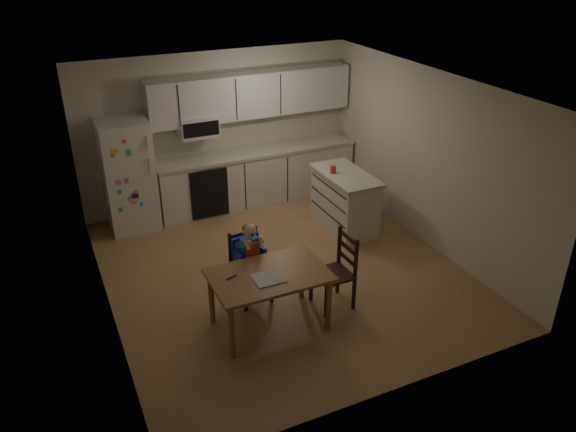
{
  "coord_description": "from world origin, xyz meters",
  "views": [
    {
      "loc": [
        -2.65,
        -5.89,
        4.09
      ],
      "look_at": [
        -0.11,
        -0.41,
        1.04
      ],
      "focal_mm": 35.0,
      "sensor_mm": 36.0,
      "label": 1
    }
  ],
  "objects_px": {
    "red_cup": "(333,169)",
    "dining_table": "(269,281)",
    "refrigerator": "(128,175)",
    "kitchen_island": "(345,201)",
    "chair_side": "(340,265)",
    "chair_booster": "(249,253)"
  },
  "relations": [
    {
      "from": "chair_booster",
      "to": "chair_side",
      "type": "distance_m",
      "value": 1.11
    },
    {
      "from": "chair_booster",
      "to": "chair_side",
      "type": "relative_size",
      "value": 1.11
    },
    {
      "from": "refrigerator",
      "to": "red_cup",
      "type": "relative_size",
      "value": 15.08
    },
    {
      "from": "kitchen_island",
      "to": "refrigerator",
      "type": "bearing_deg",
      "value": 154.53
    },
    {
      "from": "red_cup",
      "to": "kitchen_island",
      "type": "bearing_deg",
      "value": -34.48
    },
    {
      "from": "dining_table",
      "to": "refrigerator",
      "type": "bearing_deg",
      "value": 106.43
    },
    {
      "from": "dining_table",
      "to": "red_cup",
      "type": "bearing_deg",
      "value": 45.47
    },
    {
      "from": "kitchen_island",
      "to": "dining_table",
      "type": "bearing_deg",
      "value": -138.66
    },
    {
      "from": "refrigerator",
      "to": "chair_side",
      "type": "height_order",
      "value": "refrigerator"
    },
    {
      "from": "refrigerator",
      "to": "kitchen_island",
      "type": "relative_size",
      "value": 1.41
    },
    {
      "from": "red_cup",
      "to": "dining_table",
      "type": "distance_m",
      "value": 2.65
    },
    {
      "from": "refrigerator",
      "to": "red_cup",
      "type": "height_order",
      "value": "refrigerator"
    },
    {
      "from": "refrigerator",
      "to": "dining_table",
      "type": "height_order",
      "value": "refrigerator"
    },
    {
      "from": "kitchen_island",
      "to": "chair_booster",
      "type": "xyz_separation_m",
      "value": [
        -2.01,
        -1.15,
        0.19
      ]
    },
    {
      "from": "kitchen_island",
      "to": "dining_table",
      "type": "xyz_separation_m",
      "value": [
        -2.0,
        -1.76,
        0.16
      ]
    },
    {
      "from": "chair_booster",
      "to": "chair_side",
      "type": "height_order",
      "value": "chair_booster"
    },
    {
      "from": "chair_booster",
      "to": "dining_table",
      "type": "bearing_deg",
      "value": -97.11
    },
    {
      "from": "refrigerator",
      "to": "chair_side",
      "type": "distance_m",
      "value": 3.65
    },
    {
      "from": "red_cup",
      "to": "dining_table",
      "type": "bearing_deg",
      "value": -134.53
    },
    {
      "from": "kitchen_island",
      "to": "red_cup",
      "type": "height_order",
      "value": "red_cup"
    },
    {
      "from": "refrigerator",
      "to": "chair_booster",
      "type": "bearing_deg",
      "value": -70.02
    },
    {
      "from": "red_cup",
      "to": "chair_booster",
      "type": "relative_size",
      "value": 0.11
    }
  ]
}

